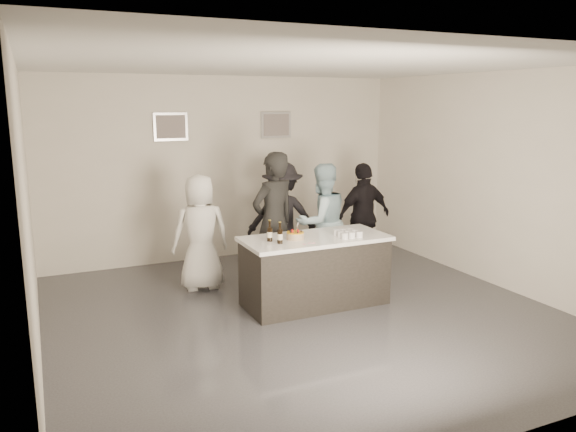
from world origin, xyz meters
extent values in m
plane|color=#3D3D42|center=(0.00, 0.00, 0.00)|extent=(6.00, 6.00, 0.00)
plane|color=white|center=(0.00, 0.00, 3.00)|extent=(6.00, 6.00, 0.00)
cube|color=silver|center=(0.00, 3.00, 1.50)|extent=(6.00, 0.04, 3.00)
cube|color=silver|center=(0.00, -3.00, 1.50)|extent=(6.00, 0.04, 3.00)
cube|color=silver|center=(-3.00, 0.00, 1.50)|extent=(0.04, 6.00, 3.00)
cube|color=silver|center=(3.00, 0.00, 1.50)|extent=(0.04, 6.00, 3.00)
cube|color=#B2B2B7|center=(-0.90, 2.97, 2.20)|extent=(0.54, 0.04, 0.44)
cube|color=#B2B2B7|center=(0.90, 2.97, 2.20)|extent=(0.54, 0.04, 0.44)
cube|color=white|center=(0.27, 0.27, 0.45)|extent=(1.86, 0.86, 0.90)
cylinder|color=gold|center=(-0.01, 0.27, 0.94)|extent=(0.22, 0.22, 0.08)
cylinder|color=black|center=(-0.34, 0.29, 1.03)|extent=(0.07, 0.07, 0.26)
cylinder|color=black|center=(-0.27, 0.14, 1.03)|extent=(0.07, 0.07, 0.26)
cube|color=orange|center=(0.67, 0.12, 0.94)|extent=(0.30, 0.30, 0.08)
cube|color=pink|center=(-0.01, -0.01, 0.90)|extent=(0.24, 0.08, 0.01)
imported|color=black|center=(0.01, 0.99, 0.97)|extent=(0.82, 0.66, 1.93)
imported|color=#A8CDDC|center=(0.85, 1.18, 0.86)|extent=(0.90, 0.74, 1.72)
imported|color=white|center=(-0.88, 1.49, 0.81)|extent=(0.83, 0.57, 1.62)
imported|color=black|center=(1.71, 1.40, 0.83)|extent=(1.02, 0.52, 1.67)
imported|color=black|center=(0.54, 1.88, 0.84)|extent=(1.23, 0.94, 1.68)
camera|label=1|loc=(-2.92, -5.89, 2.58)|focal=35.00mm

